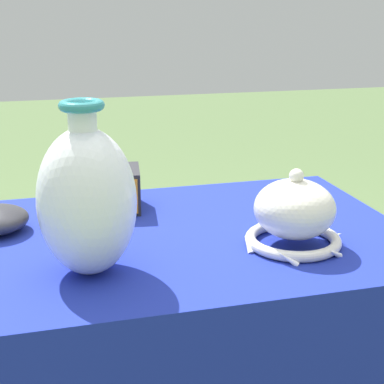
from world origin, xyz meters
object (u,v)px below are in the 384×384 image
vase_dome_bell (294,215)px  jar_round_ochre (89,208)px  mosaic_tile_box (116,189)px  vase_tall_bulbous (87,200)px

vase_dome_bell → jar_round_ochre: vase_dome_bell is taller
mosaic_tile_box → jar_round_ochre: jar_round_ochre is taller
vase_dome_bell → vase_tall_bulbous: bearing=-176.8°
vase_dome_bell → mosaic_tile_box: bearing=135.2°
vase_dome_bell → jar_round_ochre: bearing=155.6°
jar_round_ochre → mosaic_tile_box: bearing=60.7°
vase_tall_bulbous → vase_dome_bell: bearing=3.2°
vase_tall_bulbous → jar_round_ochre: size_ratio=2.67×
mosaic_tile_box → jar_round_ochre: 0.16m
jar_round_ochre → vase_tall_bulbous: bearing=-95.1°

